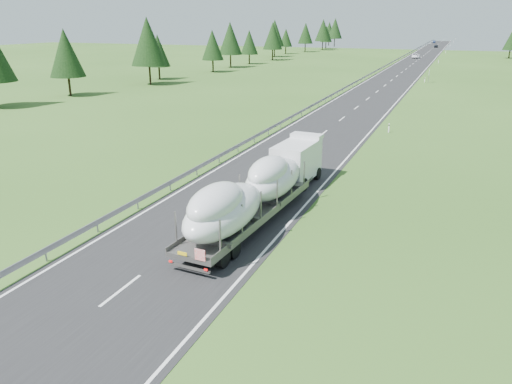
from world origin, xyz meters
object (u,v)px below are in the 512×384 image
at_px(boat_truck, 259,186).
at_px(distant_car_dark, 436,46).
at_px(highway_sign, 429,73).
at_px(distant_van, 416,56).
at_px(distant_car_blue, 434,42).

distance_m(boat_truck, distant_car_dark, 219.24).
bearing_deg(highway_sign, distant_van, 97.21).
height_order(boat_truck, distant_car_dark, boat_truck).
height_order(highway_sign, distant_van, highway_sign).
distance_m(boat_truck, distant_car_blue, 268.28).
height_order(highway_sign, distant_car_dark, highway_sign).
bearing_deg(distant_car_blue, boat_truck, -89.97).
xyz_separation_m(distant_van, distant_car_dark, (2.16, 72.74, -0.05)).
height_order(distant_car_dark, distant_car_blue, distant_car_blue).
bearing_deg(highway_sign, boat_truck, -93.35).
bearing_deg(distant_van, distant_car_blue, 87.15).
height_order(distant_van, distant_car_blue, distant_van).
bearing_deg(distant_car_dark, distant_van, -87.24).
relative_size(highway_sign, distant_car_dark, 0.69).
bearing_deg(distant_van, highway_sign, -86.34).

